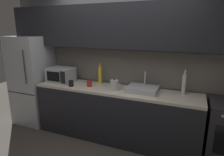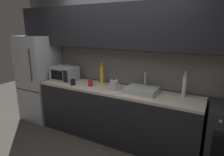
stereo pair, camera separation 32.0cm
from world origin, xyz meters
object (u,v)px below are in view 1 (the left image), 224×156
Objects in this scene: refrigerator at (33,80)px; mug_red at (89,84)px; kettle at (114,85)px; mug_dark at (71,83)px; wine_bottle_clear at (184,84)px; wine_bottle_yellow at (100,75)px; microwave at (61,75)px.

refrigerator is 17.16× the size of mug_red.
mug_red is (1.32, -0.06, 0.09)m from refrigerator.
kettle reaches higher than mug_dark.
wine_bottle_clear is 3.59× the size of mug_dark.
kettle is 0.50× the size of wine_bottle_yellow.
wine_bottle_yellow reaches higher than mug_dark.
wine_bottle_clear is 1.53m from mug_red.
wine_bottle_yellow is at bearing 41.92° from mug_dark.
mug_red is at bearing -2.41° from refrigerator.
refrigerator is 3.76× the size of microwave.
mug_dark reaches higher than mug_red.
microwave is 1.11m from kettle.
wine_bottle_clear is 3.75× the size of mug_red.
mug_red is (-0.09, -0.24, -0.11)m from wine_bottle_yellow.
wine_bottle_yellow reaches higher than kettle.
wine_bottle_clear is at bearing 11.60° from kettle.
kettle is 0.77m from mug_dark.
refrigerator is at bearing -176.78° from wine_bottle_clear.
microwave is 1.22× the size of wine_bottle_clear.
microwave is at bearing 152.42° from mug_dark.
refrigerator is at bearing -172.38° from wine_bottle_yellow.
microwave is 4.37× the size of mug_dark.
kettle is 1.85× the size of mug_red.
mug_dark is (1.02, -0.16, 0.09)m from refrigerator.
wine_bottle_yellow is at bearing 13.15° from microwave.
microwave is at bearing -176.26° from wine_bottle_clear.
wine_bottle_yellow reaches higher than microwave.
mug_dark is at bearing -160.97° from mug_red.
wine_bottle_clear is at bearing 3.22° from refrigerator.
kettle is at bearing -1.80° from refrigerator.
mug_red is at bearing -171.92° from wine_bottle_clear.
wine_bottle_clear reaches higher than mug_red.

